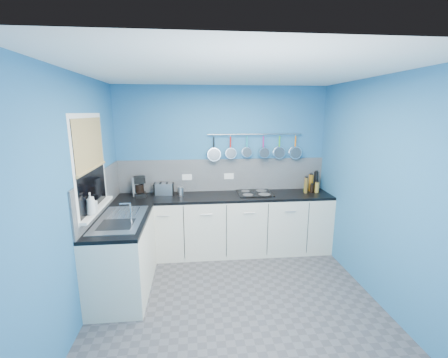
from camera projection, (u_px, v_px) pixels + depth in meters
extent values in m
cube|color=#47474C|center=(235.00, 298.00, 3.50)|extent=(3.20, 3.00, 0.02)
cube|color=white|center=(237.00, 71.00, 2.95)|extent=(3.20, 3.00, 0.02)
cube|color=#286798|center=(222.00, 168.00, 4.69)|extent=(3.20, 0.02, 2.50)
cube|color=#286798|center=(271.00, 262.00, 1.76)|extent=(3.20, 0.02, 2.50)
cube|color=#286798|center=(80.00, 198.00, 3.07)|extent=(0.02, 3.00, 2.50)
cube|color=#286798|center=(377.00, 190.00, 3.39)|extent=(0.02, 3.00, 2.50)
cube|color=gray|center=(222.00, 175.00, 4.69)|extent=(3.20, 0.02, 0.50)
cube|color=gray|center=(100.00, 192.00, 3.68)|extent=(0.02, 1.80, 0.50)
cube|color=beige|center=(224.00, 225.00, 4.57)|extent=(3.20, 0.60, 0.86)
cube|color=black|center=(224.00, 197.00, 4.47)|extent=(3.20, 0.60, 0.04)
cube|color=beige|center=(123.00, 257.00, 3.57)|extent=(0.60, 1.20, 0.86)
cube|color=black|center=(121.00, 221.00, 3.47)|extent=(0.60, 1.20, 0.04)
cube|color=white|center=(90.00, 164.00, 3.30)|extent=(0.01, 1.00, 1.10)
cube|color=black|center=(91.00, 164.00, 3.30)|extent=(0.01, 0.90, 1.00)
cube|color=tan|center=(89.00, 144.00, 3.25)|extent=(0.01, 0.90, 0.55)
cube|color=white|center=(97.00, 209.00, 3.41)|extent=(0.10, 0.98, 0.03)
cube|color=silver|center=(120.00, 219.00, 3.47)|extent=(0.50, 0.95, 0.01)
cube|color=white|center=(187.00, 177.00, 4.63)|extent=(0.15, 0.01, 0.09)
cube|color=white|center=(229.00, 176.00, 4.70)|extent=(0.15, 0.01, 0.09)
cylinder|color=silver|center=(255.00, 134.00, 4.57)|extent=(1.45, 0.02, 0.02)
imported|color=white|center=(91.00, 204.00, 3.15)|extent=(0.11, 0.11, 0.24)
imported|color=white|center=(94.00, 204.00, 3.25)|extent=(0.10, 0.10, 0.17)
cylinder|color=white|center=(137.00, 187.00, 4.40)|extent=(0.15, 0.15, 0.27)
cube|color=silver|center=(164.00, 189.00, 4.50)|extent=(0.28, 0.18, 0.17)
cylinder|color=silver|center=(181.00, 191.00, 4.45)|extent=(0.10, 0.10, 0.13)
cube|color=black|center=(255.00, 193.00, 4.57)|extent=(0.52, 0.45, 0.01)
cylinder|color=black|center=(316.00, 181.00, 4.71)|extent=(0.07, 0.07, 0.30)
cylinder|color=#8C5914|center=(311.00, 183.00, 4.69)|extent=(0.07, 0.07, 0.26)
cylinder|color=#3F721E|center=(306.00, 187.00, 4.69)|extent=(0.06, 0.06, 0.12)
cylinder|color=olive|center=(317.00, 187.00, 4.62)|extent=(0.06, 0.06, 0.16)
cylinder|color=black|center=(312.00, 188.00, 4.61)|extent=(0.06, 0.06, 0.13)
cylinder|color=brown|center=(306.00, 185.00, 4.58)|extent=(0.05, 0.05, 0.24)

